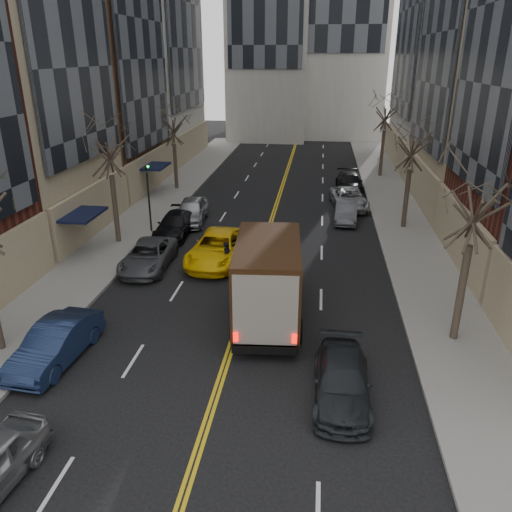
{
  "coord_description": "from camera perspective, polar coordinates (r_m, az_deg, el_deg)",
  "views": [
    {
      "loc": [
        3.11,
        -7.21,
        10.74
      ],
      "look_at": [
        0.46,
        13.62,
        2.2
      ],
      "focal_mm": 35.0,
      "sensor_mm": 36.0,
      "label": 1
    }
  ],
  "objects": [
    {
      "name": "observer_sedan",
      "position": [
        17.3,
        9.78,
        -13.89
      ],
      "size": [
        1.87,
        4.56,
        1.32
      ],
      "rotation": [
        0.0,
        0.0,
        -0.0
      ],
      "color": "black",
      "rests_on": "ground"
    },
    {
      "name": "traffic_signal",
      "position": [
        32.04,
        -12.22,
        7.31
      ],
      "size": [
        0.29,
        0.26,
        4.7
      ],
      "color": "black",
      "rests_on": "sidewalk_left"
    },
    {
      "name": "parked_lf_d",
      "position": [
        32.02,
        -9.23,
        3.57
      ],
      "size": [
        2.03,
        4.86,
        1.4
      ],
      "primitive_type": "imported",
      "rotation": [
        0.0,
        0.0,
        0.01
      ],
      "color": "black",
      "rests_on": "ground"
    },
    {
      "name": "parked_lf_c",
      "position": [
        27.34,
        -12.2,
        0.03
      ],
      "size": [
        2.45,
        5.02,
        1.38
      ],
      "primitive_type": "imported",
      "rotation": [
        0.0,
        0.0,
        0.03
      ],
      "color": "#47494F",
      "rests_on": "ground"
    },
    {
      "name": "parked_rt_b",
      "position": [
        38.08,
        10.57,
        6.49
      ],
      "size": [
        3.03,
        5.4,
        1.43
      ],
      "primitive_type": "imported",
      "rotation": [
        0.0,
        0.0,
        0.13
      ],
      "color": "#B2B5BA",
      "rests_on": "ground"
    },
    {
      "name": "parked_rt_a",
      "position": [
        34.86,
        10.26,
        4.99
      ],
      "size": [
        1.68,
        4.19,
        1.35
      ],
      "primitive_type": "imported",
      "rotation": [
        0.0,
        0.0,
        -0.06
      ],
      "color": "#4A4C51",
      "rests_on": "ground"
    },
    {
      "name": "sidewalk_left",
      "position": [
        37.83,
        -11.77,
        5.28
      ],
      "size": [
        4.0,
        66.0,
        0.15
      ],
      "primitive_type": "cube",
      "color": "slate",
      "rests_on": "ground"
    },
    {
      "name": "tree_lf_far",
      "position": [
        42.21,
        -9.52,
        15.43
      ],
      "size": [
        3.2,
        3.2,
        8.12
      ],
      "color": "#382D23",
      "rests_on": "sidewalk_left"
    },
    {
      "name": "pedestrian",
      "position": [
        26.15,
        -3.3,
        -0.13
      ],
      "size": [
        0.58,
        0.72,
        1.7
      ],
      "primitive_type": "imported",
      "rotation": [
        0.0,
        0.0,
        1.25
      ],
      "color": "black",
      "rests_on": "ground"
    },
    {
      "name": "tree_rt_far",
      "position": [
        47.72,
        14.72,
        16.64
      ],
      "size": [
        3.2,
        3.2,
        9.11
      ],
      "color": "#382D23",
      "rests_on": "sidewalk_right"
    },
    {
      "name": "sidewalk_right",
      "position": [
        36.32,
        16.31,
        4.15
      ],
      "size": [
        4.0,
        66.0,
        0.15
      ],
      "primitive_type": "cube",
      "color": "slate",
      "rests_on": "ground"
    },
    {
      "name": "parked_lf_e",
      "position": [
        34.31,
        -7.4,
        5.15
      ],
      "size": [
        2.36,
        4.99,
        1.65
      ],
      "primitive_type": "imported",
      "rotation": [
        0.0,
        0.0,
        0.09
      ],
      "color": "#999BA1",
      "rests_on": "ground"
    },
    {
      "name": "parked_lf_b",
      "position": [
        20.24,
        -21.91,
        -9.23
      ],
      "size": [
        1.98,
        4.67,
        1.5
      ],
      "primitive_type": "imported",
      "rotation": [
        0.0,
        0.0,
        -0.09
      ],
      "color": "#121E3B",
      "rests_on": "ground"
    },
    {
      "name": "tree_lf_mid",
      "position": [
        29.99,
        -16.67,
        13.3
      ],
      "size": [
        3.2,
        3.2,
        8.91
      ],
      "color": "#382D23",
      "rests_on": "sidewalk_left"
    },
    {
      "name": "ups_truck",
      "position": [
        21.06,
        1.39,
        -2.7
      ],
      "size": [
        3.2,
        7.05,
        3.77
      ],
      "rotation": [
        0.0,
        0.0,
        0.07
      ],
      "color": "black",
      "rests_on": "ground"
    },
    {
      "name": "parked_rt_c",
      "position": [
        42.86,
        10.63,
        8.25
      ],
      "size": [
        2.31,
        5.16,
        1.47
      ],
      "primitive_type": "imported",
      "rotation": [
        0.0,
        0.0,
        0.05
      ],
      "color": "black",
      "rests_on": "ground"
    },
    {
      "name": "taxi",
      "position": [
        27.57,
        -4.35,
        0.93
      ],
      "size": [
        3.08,
        5.95,
        1.6
      ],
      "primitive_type": "imported",
      "rotation": [
        0.0,
        0.0,
        -0.07
      ],
      "color": "yellow",
      "rests_on": "ground"
    },
    {
      "name": "tree_rt_mid",
      "position": [
        33.03,
        17.59,
        13.18
      ],
      "size": [
        3.2,
        3.2,
        8.32
      ],
      "color": "#382D23",
      "rests_on": "sidewalk_right"
    },
    {
      "name": "tree_rt_near",
      "position": [
        19.56,
        24.2,
        7.54
      ],
      "size": [
        3.2,
        3.2,
        8.71
      ],
      "color": "#382D23",
      "rests_on": "sidewalk_right"
    }
  ]
}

